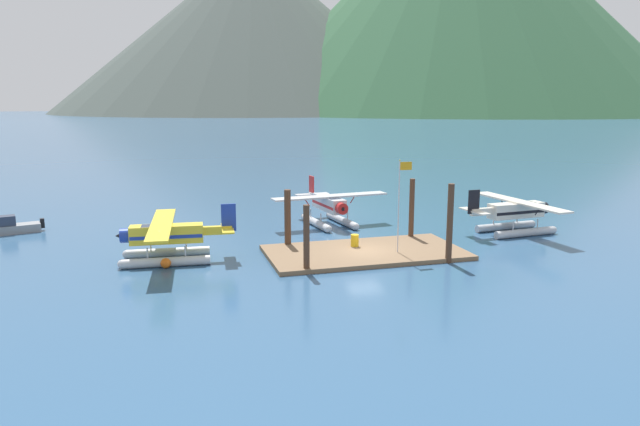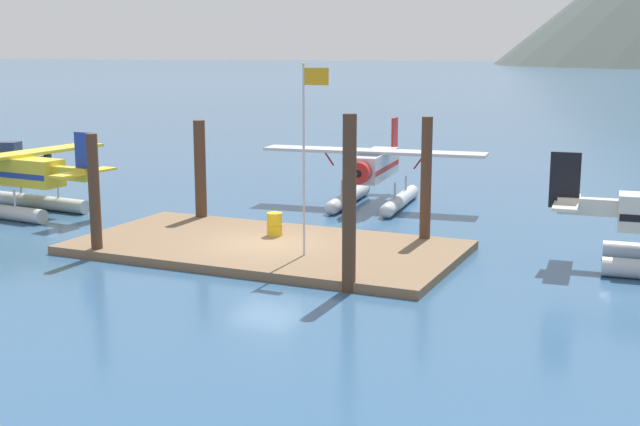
{
  "view_description": "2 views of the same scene",
  "coord_description": "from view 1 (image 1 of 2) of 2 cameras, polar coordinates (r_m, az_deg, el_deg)",
  "views": [
    {
      "loc": [
        -13.92,
        -37.67,
        10.77
      ],
      "look_at": [
        -2.43,
        3.15,
        2.54
      ],
      "focal_mm": 32.69,
      "sensor_mm": 36.0,
      "label": 1
    },
    {
      "loc": [
        13.92,
        -26.17,
        7.15
      ],
      "look_at": [
        1.66,
        1.08,
        1.36
      ],
      "focal_mm": 46.9,
      "sensor_mm": 36.0,
      "label": 2
    }
  ],
  "objects": [
    {
      "name": "piling_near_right",
      "position": [
        39.72,
        12.59,
        -1.03
      ],
      "size": [
        0.42,
        0.42,
        5.37
      ],
      "primitive_type": "cylinder",
      "color": "#4C3323",
      "rests_on": "ground"
    },
    {
      "name": "mountain_ridge_centre_peak",
      "position": [
        540.89,
        -6.44,
        17.35
      ],
      "size": [
        346.96,
        346.96,
        142.71
      ],
      "color": "#424C47",
      "rests_on": "ground"
    },
    {
      "name": "seaplane_yellow_port_fwd",
      "position": [
        40.59,
        -14.8,
        -2.48
      ],
      "size": [
        7.97,
        10.48,
        3.84
      ],
      "color": "#B7BABF",
      "rests_on": "ground"
    },
    {
      "name": "dock_platform",
      "position": [
        41.54,
        4.42,
        -3.86
      ],
      "size": [
        13.88,
        7.23,
        0.3
      ],
      "primitive_type": "cube",
      "color": "brown",
      "rests_on": "ground"
    },
    {
      "name": "seaplane_silver_bow_centre",
      "position": [
        50.78,
        0.89,
        0.55
      ],
      "size": [
        10.49,
        7.95,
        3.84
      ],
      "color": "#B7BABF",
      "rests_on": "ground"
    },
    {
      "name": "ground_plane",
      "position": [
        41.58,
        4.41,
        -4.06
      ],
      "size": [
        1200.0,
        1200.0,
        0.0
      ],
      "primitive_type": "plane",
      "color": "#2D5175"
    },
    {
      "name": "mooring_buoy",
      "position": [
        39.36,
        -14.86,
        -4.77
      ],
      "size": [
        0.67,
        0.67,
        0.67
      ],
      "primitive_type": "sphere",
      "color": "orange",
      "rests_on": "ground"
    },
    {
      "name": "fuel_drum",
      "position": [
        42.48,
        3.42,
        -2.7
      ],
      "size": [
        0.62,
        0.62,
        0.88
      ],
      "color": "gold",
      "rests_on": "dock_platform"
    },
    {
      "name": "piling_far_left",
      "position": [
        42.87,
        -3.19,
        -0.59
      ],
      "size": [
        0.48,
        0.48,
        4.36
      ],
      "primitive_type": "cylinder",
      "color": "#4C3323",
      "rests_on": "ground"
    },
    {
      "name": "piling_far_right",
      "position": [
        45.82,
        8.96,
        0.34
      ],
      "size": [
        0.4,
        0.4,
        4.83
      ],
      "primitive_type": "cylinder",
      "color": "#4C3323",
      "rests_on": "ground"
    },
    {
      "name": "seaplane_cream_stbd_fwd",
      "position": [
        50.27,
        18.64,
        -0.14
      ],
      "size": [
        7.96,
        10.48,
        3.84
      ],
      "color": "#B7BABF",
      "rests_on": "ground"
    },
    {
      "name": "piling_near_left",
      "position": [
        36.64,
        -1.34,
        -2.57
      ],
      "size": [
        0.4,
        0.4,
        4.37
      ],
      "primitive_type": "cylinder",
      "color": "#4C3323",
      "rests_on": "ground"
    },
    {
      "name": "flagpole",
      "position": [
        40.49,
        7.89,
        1.7
      ],
      "size": [
        0.95,
        0.1,
        6.5
      ],
      "color": "silver",
      "rests_on": "dock_platform"
    },
    {
      "name": "boat_grey_open_west",
      "position": [
        54.16,
        -28.07,
        -1.27
      ],
      "size": [
        4.78,
        2.56,
        1.5
      ],
      "color": "gray",
      "rests_on": "ground"
    }
  ]
}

